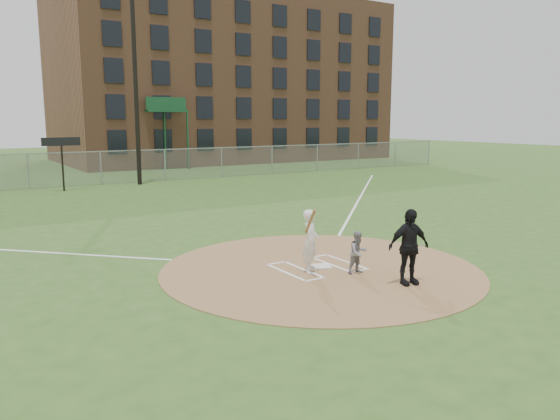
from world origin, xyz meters
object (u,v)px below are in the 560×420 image
catcher (358,252)px  home_plate (321,266)px  umpire (409,247)px  batter_at_plate (311,241)px

catcher → home_plate: bearing=116.7°
catcher → umpire: size_ratio=0.60×
home_plate → batter_at_plate: 1.02m
umpire → batter_at_plate: (-1.39, 2.05, -0.09)m
batter_at_plate → umpire: bearing=-56.0°
home_plate → batter_at_plate: batter_at_plate is taller
batter_at_plate → catcher: bearing=-35.5°
umpire → batter_at_plate: umpire is taller
catcher → umpire: (0.40, -1.35, 0.37)m
home_plate → catcher: size_ratio=0.44×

